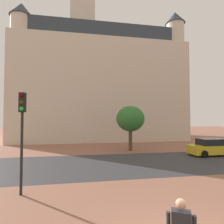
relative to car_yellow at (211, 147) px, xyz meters
name	(u,v)px	position (x,y,z in m)	size (l,w,h in m)	color
ground_plane	(115,163)	(-9.59, -1.56, -0.74)	(120.00, 120.00, 0.00)	#93604C
street_asphalt_strip	(115,164)	(-9.59, -1.65, -0.74)	(120.00, 7.48, 0.00)	#38383D
landmark_building	(98,86)	(-8.96, 17.82, 8.70)	(26.93, 15.51, 33.30)	beige
car_yellow	(211,147)	(0.00, 0.00, 0.00)	(4.22, 1.95, 1.56)	gold
traffic_light_pole	(22,123)	(-14.85, -6.54, 2.50)	(0.28, 0.34, 4.64)	black
tree_curb_far	(130,119)	(-6.85, 3.77, 2.68)	(3.07, 3.07, 4.83)	#4C3823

